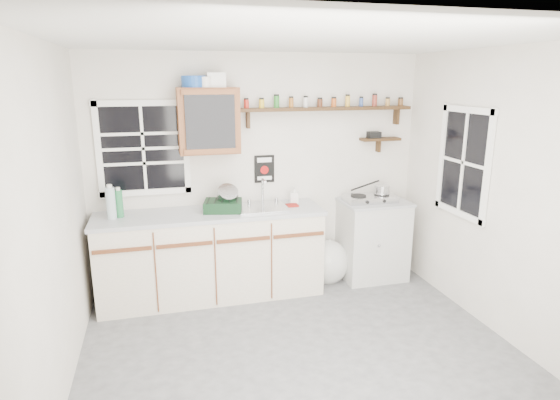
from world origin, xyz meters
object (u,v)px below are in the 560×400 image
Objects in this scene: spice_shelf at (326,108)px; dish_rack at (224,202)px; right_cabinet at (372,239)px; main_cabinet at (212,254)px; hotplate at (370,198)px; upper_cabinet at (209,121)px.

dish_rack is at bearing -169.41° from spice_shelf.
dish_rack reaches higher than right_cabinet.
right_cabinet is at bearing 0.79° from main_cabinet.
hotplate is (-0.07, -0.02, 0.49)m from right_cabinet.
spice_shelf is at bearing 160.48° from right_cabinet.
dish_rack is at bearing -1.40° from main_cabinet.
upper_cabinet is (0.03, 0.14, 1.36)m from main_cabinet.
dish_rack is (-1.16, -0.22, -0.92)m from spice_shelf.
hotplate is (1.62, 0.01, -0.06)m from dish_rack.
dish_rack is at bearing -177.85° from hotplate.
spice_shelf is at bearing 23.49° from dish_rack.
right_cabinet is 1.60× the size of hotplate.
main_cabinet is 1.83m from hotplate.
upper_cabinet is 1.15× the size of hotplate.
upper_cabinet is at bearing 140.31° from dish_rack.
dish_rack is at bearing -179.01° from right_cabinet.
upper_cabinet is 0.84m from dish_rack.
upper_cabinet reaches higher than main_cabinet.
right_cabinet is (1.83, 0.03, -0.01)m from main_cabinet.
right_cabinet is 1.78m from dish_rack.
hotplate is at bearing 13.22° from dish_rack.
right_cabinet is at bearing -19.52° from spice_shelf.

